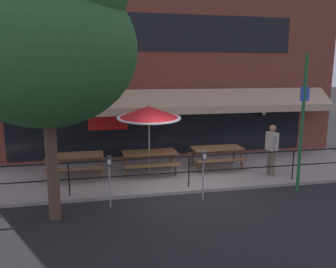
# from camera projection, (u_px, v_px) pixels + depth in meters

# --- Properties ---
(ground_plane) EXTENTS (120.00, 120.00, 0.00)m
(ground_plane) POSITION_uv_depth(u_px,v_px,m) (191.00, 194.00, 9.59)
(ground_plane) COLOR black
(patio_deck) EXTENTS (15.00, 4.00, 0.10)m
(patio_deck) POSITION_uv_depth(u_px,v_px,m) (176.00, 172.00, 11.50)
(patio_deck) COLOR gray
(patio_deck) RESTS_ON ground
(restaurant_building) EXTENTS (15.00, 1.60, 7.13)m
(restaurant_building) POSITION_uv_depth(u_px,v_px,m) (164.00, 71.00, 12.99)
(restaurant_building) COLOR brown
(restaurant_building) RESTS_ON ground
(patio_railing) EXTENTS (13.84, 0.04, 0.97)m
(patio_railing) POSITION_uv_depth(u_px,v_px,m) (189.00, 165.00, 9.73)
(patio_railing) COLOR black
(patio_railing) RESTS_ON patio_deck
(picnic_table_left) EXTENTS (1.80, 1.42, 0.76)m
(picnic_table_left) POSITION_uv_depth(u_px,v_px,m) (75.00, 159.00, 10.69)
(picnic_table_left) COLOR brown
(picnic_table_left) RESTS_ON patio_deck
(picnic_table_centre) EXTENTS (1.80, 1.42, 0.76)m
(picnic_table_centre) POSITION_uv_depth(u_px,v_px,m) (150.00, 156.00, 11.07)
(picnic_table_centre) COLOR brown
(picnic_table_centre) RESTS_ON patio_deck
(picnic_table_right) EXTENTS (1.80, 1.42, 0.76)m
(picnic_table_right) POSITION_uv_depth(u_px,v_px,m) (217.00, 152.00, 11.70)
(picnic_table_right) COLOR brown
(picnic_table_right) RESTS_ON patio_deck
(patio_umbrella_centre) EXTENTS (2.14, 2.14, 2.38)m
(patio_umbrella_centre) POSITION_uv_depth(u_px,v_px,m) (149.00, 113.00, 10.88)
(patio_umbrella_centre) COLOR #B7B2A8
(patio_umbrella_centre) RESTS_ON patio_deck
(pedestrian_walking) EXTENTS (0.28, 0.62, 1.71)m
(pedestrian_walking) POSITION_uv_depth(u_px,v_px,m) (272.00, 147.00, 10.83)
(pedestrian_walking) COLOR #665B4C
(pedestrian_walking) RESTS_ON patio_deck
(parking_meter_near) EXTENTS (0.15, 0.16, 1.42)m
(parking_meter_near) POSITION_uv_depth(u_px,v_px,m) (109.00, 165.00, 8.40)
(parking_meter_near) COLOR gray
(parking_meter_near) RESTS_ON ground
(parking_meter_far) EXTENTS (0.15, 0.16, 1.42)m
(parking_meter_far) POSITION_uv_depth(u_px,v_px,m) (204.00, 160.00, 8.93)
(parking_meter_far) COLOR gray
(parking_meter_far) RESTS_ON ground
(street_sign_pole) EXTENTS (0.28, 0.09, 4.03)m
(street_sign_pole) POSITION_uv_depth(u_px,v_px,m) (302.00, 123.00, 9.40)
(street_sign_pole) COLOR #1E6033
(street_sign_pole) RESTS_ON ground
(street_tree_curbside) EXTENTS (4.14, 3.73, 6.39)m
(street_tree_curbside) POSITION_uv_depth(u_px,v_px,m) (49.00, 38.00, 7.14)
(street_tree_curbside) COLOR brown
(street_tree_curbside) RESTS_ON ground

